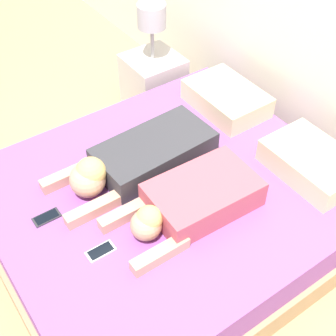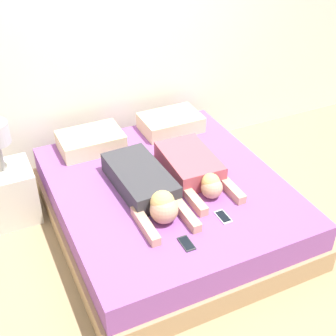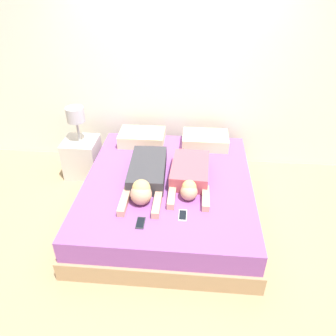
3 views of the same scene
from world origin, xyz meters
name	(u,v)px [view 3 (image 3 of 3)]	position (x,y,z in m)	size (l,w,h in m)	color
ground_plane	(168,211)	(0.00, 0.00, 0.00)	(12.00, 12.00, 0.00)	#9E8460
wall_back	(176,66)	(0.00, 1.18, 1.30)	(12.00, 0.06, 2.60)	silver
bed	(168,196)	(0.00, 0.00, 0.22)	(1.83, 2.06, 0.44)	tan
pillow_head_left	(142,138)	(-0.40, 0.78, 0.51)	(0.56, 0.39, 0.15)	beige
pillow_head_right	(205,140)	(0.40, 0.78, 0.51)	(0.56, 0.39, 0.15)	beige
person_left	(146,176)	(-0.22, -0.08, 0.53)	(0.40, 1.05, 0.24)	#333338
person_right	(190,175)	(0.23, -0.01, 0.52)	(0.41, 0.88, 0.20)	#B24C59
cell_phone_left	(140,223)	(-0.19, -0.69, 0.44)	(0.08, 0.15, 0.01)	#2D2D33
cell_phone_right	(183,215)	(0.18, -0.56, 0.44)	(0.08, 0.15, 0.01)	silver
nightstand	(82,154)	(-1.17, 0.68, 0.30)	(0.42, 0.42, 0.93)	beige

